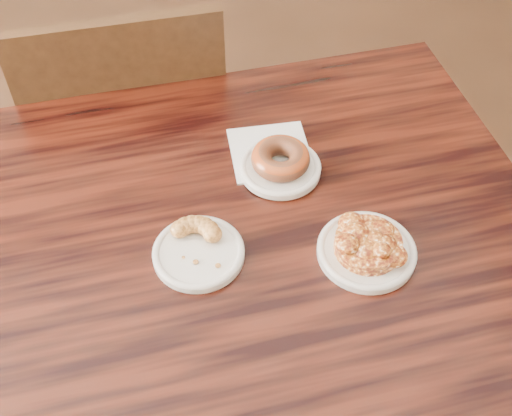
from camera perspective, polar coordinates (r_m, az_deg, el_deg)
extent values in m
plane|color=black|center=(1.72, -1.65, -17.49)|extent=(5.00, 5.00, 0.00)
cube|color=black|center=(1.37, 1.84, -12.54)|extent=(0.98, 0.98, 0.75)
cube|color=white|center=(1.19, 1.28, 5.02)|extent=(0.14, 0.14, 0.00)
cylinder|color=white|center=(1.15, 2.16, 3.56)|extent=(0.15, 0.15, 0.01)
cylinder|color=white|center=(1.03, -5.12, -4.03)|extent=(0.15, 0.15, 0.01)
cylinder|color=silver|center=(1.04, 9.79, -3.82)|extent=(0.16, 0.16, 0.01)
torus|color=maroon|center=(1.13, 2.19, 4.43)|extent=(0.10, 0.10, 0.04)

